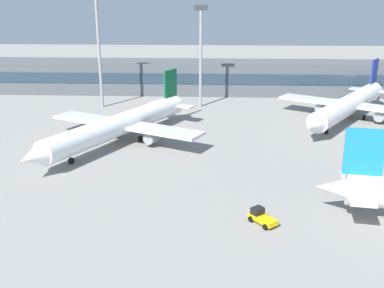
# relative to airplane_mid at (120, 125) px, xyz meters

# --- Properties ---
(ground_plane) EXTENTS (400.00, 400.00, 0.00)m
(ground_plane) POSITION_rel_airplane_mid_xyz_m (8.89, -9.47, -3.41)
(ground_plane) COLOR gray
(terminal_building) EXTENTS (141.58, 12.13, 9.00)m
(terminal_building) POSITION_rel_airplane_mid_xyz_m (8.89, 47.49, 1.09)
(terminal_building) COLOR #4C5156
(terminal_building) RESTS_ON ground_plane
(airplane_mid) EXTENTS (30.34, 41.96, 11.18)m
(airplane_mid) POSITION_rel_airplane_mid_xyz_m (0.00, 0.00, 0.00)
(airplane_mid) COLOR white
(airplane_mid) RESTS_ON ground_plane
(airplane_far) EXTENTS (29.85, 40.75, 11.48)m
(airplane_far) POSITION_rel_airplane_mid_xyz_m (46.46, 18.57, 0.09)
(airplane_far) COLOR silver
(airplane_far) RESTS_ON ground_plane
(baggage_tug_yellow) EXTENTS (3.45, 3.73, 1.75)m
(baggage_tug_yellow) POSITION_rel_airplane_mid_xyz_m (22.85, -30.06, -2.61)
(baggage_tug_yellow) COLOR #F2B20C
(baggage_tug_yellow) RESTS_ON ground_plane
(floodlight_tower_west) EXTENTS (3.20, 0.80, 24.10)m
(floodlight_tower_west) POSITION_rel_airplane_mid_xyz_m (13.69, 30.25, 10.63)
(floodlight_tower_west) COLOR gray
(floodlight_tower_west) RESTS_ON ground_plane
(floodlight_tower_east) EXTENTS (3.20, 0.80, 26.95)m
(floodlight_tower_east) POSITION_rel_airplane_mid_xyz_m (-10.47, 28.56, 12.11)
(floodlight_tower_east) COLOR gray
(floodlight_tower_east) RESTS_ON ground_plane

